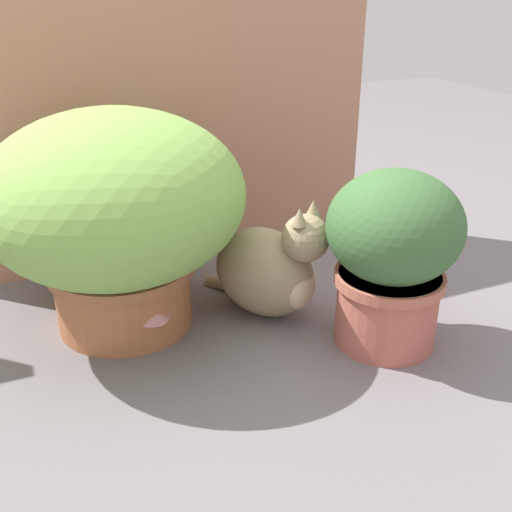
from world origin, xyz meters
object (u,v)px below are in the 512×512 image
object	(u,v)px
mushroom_ornament_pink	(153,317)
cat	(270,269)
leafy_planter	(392,253)
grass_planter	(115,208)

from	to	relation	value
mushroom_ornament_pink	cat	bearing A→B (deg)	6.17
leafy_planter	mushroom_ornament_pink	xyz separation A→B (m)	(-0.49, 0.18, -0.14)
leafy_planter	mushroom_ornament_pink	distance (m)	0.54
leafy_planter	cat	bearing A→B (deg)	131.64
grass_planter	mushroom_ornament_pink	distance (m)	0.25
grass_planter	leafy_planter	world-z (taller)	grass_planter
cat	mushroom_ornament_pink	distance (m)	0.30
grass_planter	cat	bearing A→B (deg)	-16.90
grass_planter	leafy_planter	bearing A→B (deg)	-31.02
cat	mushroom_ornament_pink	bearing A→B (deg)	-173.83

